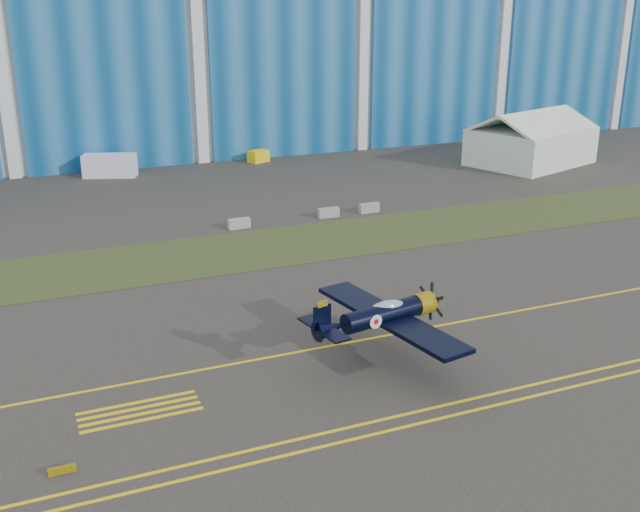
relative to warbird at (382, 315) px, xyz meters
name	(u,v)px	position (x,y,z in m)	size (l,w,h in m)	color
ground	(385,301)	(4.29, 7.69, -2.77)	(260.00, 260.00, 0.00)	#383530
grass_median	(309,242)	(4.29, 21.69, -2.75)	(260.00, 10.00, 0.02)	#475128
hangar	(159,31)	(4.29, 79.47, 12.19)	(220.00, 45.70, 30.00)	silver
taxiway_centreline	(423,329)	(4.29, 2.69, -2.76)	(200.00, 0.20, 0.02)	yellow
edge_line_near	(517,400)	(4.29, -6.81, -2.76)	(80.00, 0.20, 0.02)	yellow
edge_line_far	(505,391)	(4.29, -5.81, -2.76)	(80.00, 0.20, 0.02)	yellow
hold_short_ladder	(140,411)	(-13.71, -0.41, -2.76)	(6.00, 2.40, 0.02)	yellow
guard_board_left	(62,470)	(-17.71, -4.31, -2.59)	(1.20, 0.15, 0.35)	yellow
warbird	(382,315)	(0.00, 0.00, 0.00)	(11.38, 12.96, 3.40)	black
tent	(532,137)	(41.47, 40.40, 0.56)	(16.94, 14.54, 6.66)	white
shipping_container	(110,166)	(-7.57, 53.39, -1.49)	(5.91, 2.36, 2.56)	white
tug	(258,156)	(10.74, 54.47, -2.04)	(2.51, 1.57, 1.46)	yellow
barrier_a	(239,224)	(0.07, 27.81, -2.32)	(2.00, 0.60, 0.90)	#97998F
barrier_b	(329,213)	(8.86, 28.00, -2.32)	(2.00, 0.60, 0.90)	gray
barrier_c	(369,208)	(13.13, 28.03, -2.32)	(2.00, 0.60, 0.90)	gray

